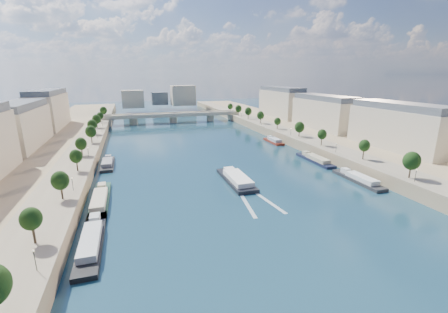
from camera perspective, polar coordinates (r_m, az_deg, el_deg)
ground at (r=134.42m, az=-1.87°, el=-1.46°), size 700.00×700.00×0.00m
quay_left at (r=134.53m, az=-32.93°, el=-2.88°), size 44.00×520.00×5.00m
quay_right at (r=167.42m, az=22.59°, el=1.61°), size 44.00×520.00×5.00m
pave_left at (r=130.46m, az=-26.77°, el=-1.36°), size 14.00×520.00×0.10m
pave_right at (r=157.74m, az=18.49°, el=2.17°), size 14.00×520.00×0.10m
trees_left at (r=130.75m, az=-26.06°, el=1.23°), size 4.80×268.80×8.26m
trees_right at (r=163.59m, az=16.05°, el=4.76°), size 4.80×268.80×8.26m
lamps_left at (r=119.50m, az=-25.50°, el=-1.26°), size 0.36×200.36×4.28m
lamps_right at (r=158.64m, az=16.20°, el=3.44°), size 0.36×200.36×4.28m
buildings_right at (r=182.39m, az=23.81°, el=7.00°), size 16.00×226.00×23.20m
skyline at (r=346.40m, az=-11.42°, el=11.05°), size 79.00×42.00×22.00m
bridge at (r=255.34m, az=-9.66°, el=7.54°), size 112.00×12.00×8.15m
tour_barge at (r=112.33m, az=2.35°, el=-4.37°), size 7.67×26.56×3.70m
wake at (r=98.30m, az=5.66°, el=-8.01°), size 10.76×25.96×0.04m
moored_barges_left at (r=86.38m, az=-23.43°, el=-12.14°), size 5.00×155.39×3.60m
moored_barges_right at (r=123.68m, az=24.07°, el=-3.94°), size 5.00×168.52×3.60m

